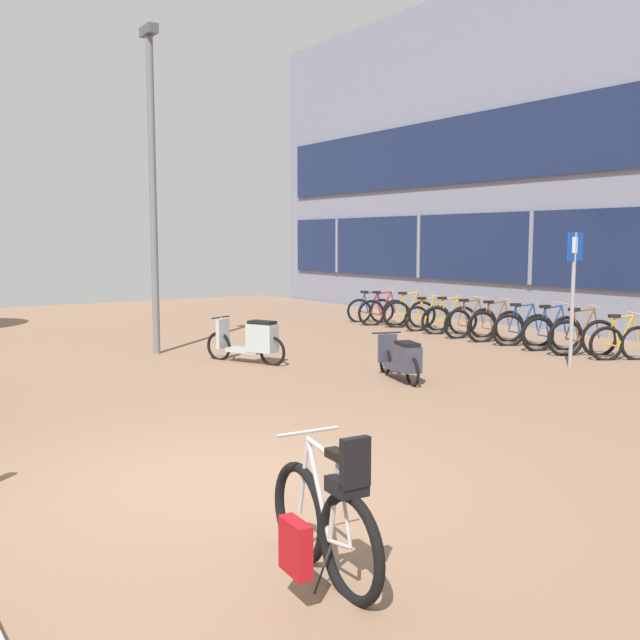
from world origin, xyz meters
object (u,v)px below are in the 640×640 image
Objects in this scene: bicycle_foreground at (323,524)px; scooter_near at (402,359)px; bicycle_rack_10 at (370,310)px; bicycle_rack_07 at (427,318)px; bicycle_rack_03 at (523,330)px; bicycle_rack_01 at (582,338)px; bicycle_rack_00 at (622,343)px; bicycle_rack_08 at (409,314)px; bicycle_rack_04 at (496,326)px; bicycle_rack_02 at (552,333)px; bicycle_rack_06 at (449,320)px; parking_sign at (573,284)px; lamp_post at (153,177)px; bicycle_rack_09 at (383,312)px; scooter_mid at (252,340)px; bicycle_rack_05 at (470,323)px.

scooter_near is at bearing 44.90° from bicycle_foreground.
bicycle_rack_07 is at bearing -90.36° from bicycle_rack_10.
bicycle_rack_01 is at bearing -92.93° from bicycle_rack_03.
bicycle_rack_00 is (9.83, 4.19, -0.06)m from bicycle_foreground.
bicycle_rack_08 is at bearing 47.58° from scooter_near.
bicycle_rack_04 is at bearing 88.19° from bicycle_rack_01.
bicycle_rack_02 reaches higher than bicycle_rack_06.
parking_sign is at bearing -133.01° from bicycle_rack_02.
bicycle_rack_04 is 1.09× the size of bicycle_rack_07.
parking_sign is at bearing -46.29° from lamp_post.
bicycle_rack_08 reaches higher than bicycle_rack_09.
parking_sign is (-1.41, -1.51, 1.14)m from bicycle_rack_02.
bicycle_rack_07 is 1.08× the size of bicycle_rack_10.
bicycle_rack_10 is (9.86, 11.91, -0.06)m from bicycle_foreground.
scooter_mid is at bearing -146.10° from bicycle_rack_10.
bicycle_rack_03 is at bearing 33.67° from bicycle_foreground.
lamp_post is (2.83, 9.98, 3.12)m from bicycle_foreground.
scooter_near is at bearing -127.18° from bicycle_rack_09.
bicycle_rack_03 is at bearing -89.92° from bicycle_rack_05.
bicycle_rack_05 is (0.00, 0.77, -0.00)m from bicycle_rack_04.
bicycle_rack_10 is (0.02, 3.09, -0.01)m from bicycle_rack_06.
bicycle_rack_01 is 0.20× the size of lamp_post.
bicycle_rack_07 is at bearing 15.98° from scooter_mid.
scooter_mid is at bearing 153.40° from bicycle_rack_01.
bicycle_rack_00 is 9.62m from lamp_post.
scooter_near is (5.03, 5.01, -0.03)m from bicycle_foreground.
lamp_post is at bearing 143.84° from bicycle_rack_01.
bicycle_rack_09 is (-0.08, 3.86, -0.00)m from bicycle_rack_04.
bicycle_rack_00 reaches higher than scooter_mid.
bicycle_rack_07 is at bearing -3.11° from lamp_post.
scooter_mid is (-5.98, -1.71, 0.10)m from bicycle_rack_07.
bicycle_rack_07 is at bearing 88.02° from bicycle_rack_04.
bicycle_rack_04 reaches higher than bicycle_rack_03.
scooter_near is (-4.65, -6.13, 0.02)m from bicycle_rack_09.
bicycle_rack_02 is at bearing -89.32° from bicycle_rack_09.
bicycle_foreground is 1.05× the size of bicycle_rack_05.
bicycle_rack_08 is at bearing 86.97° from bicycle_rack_06.
parking_sign is (-1.35, -6.92, 1.15)m from bicycle_rack_09.
bicycle_rack_00 is 1.55m from bicycle_rack_02.
bicycle_rack_00 is at bearing 23.08° from bicycle_foreground.
bicycle_rack_09 is at bearing 9.65° from lamp_post.
bicycle_rack_01 is 1.02× the size of bicycle_rack_09.
bicycle_rack_06 is 0.73× the size of scooter_mid.
bicycle_rack_09 is at bearing 29.25° from scooter_mid.
bicycle_rack_08 is 0.81m from bicycle_rack_09.
bicycle_foreground is 1.07× the size of bicycle_rack_04.
parking_sign reaches higher than bicycle_rack_04.
bicycle_rack_09 is 0.51× the size of parking_sign.
bicycle_rack_08 is at bearing 84.04° from bicycle_rack_07.
bicycle_rack_08 is (0.18, 4.63, -0.01)m from bicycle_rack_02.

